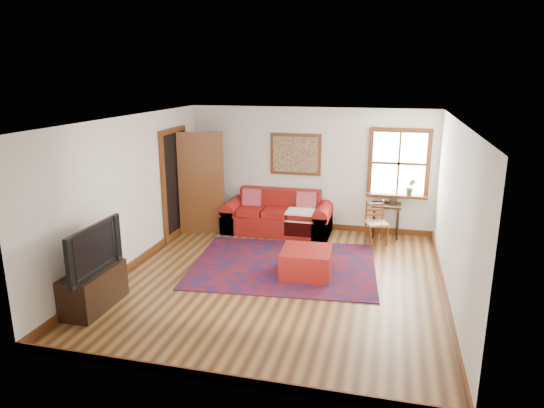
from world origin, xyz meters
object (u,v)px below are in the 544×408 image
(red_leather_sofa, at_px, (278,218))
(red_ottoman, at_px, (306,262))
(side_table, at_px, (386,210))
(media_cabinet, at_px, (94,289))
(ladder_back_chair, at_px, (376,221))

(red_leather_sofa, relative_size, red_ottoman, 2.79)
(red_ottoman, distance_m, side_table, 2.59)
(side_table, bearing_deg, red_ottoman, -117.54)
(side_table, relative_size, media_cabinet, 0.66)
(red_leather_sofa, distance_m, media_cabinet, 4.22)
(side_table, bearing_deg, ladder_back_chair, -112.99)
(red_ottoman, relative_size, side_table, 1.16)
(red_leather_sofa, bearing_deg, side_table, 5.37)
(red_leather_sofa, bearing_deg, red_ottoman, -65.17)
(ladder_back_chair, xyz_separation_m, media_cabinet, (-3.65, -3.64, -0.16))
(red_ottoman, bearing_deg, ladder_back_chair, 57.95)
(red_leather_sofa, bearing_deg, ladder_back_chair, -6.58)
(red_ottoman, relative_size, media_cabinet, 0.77)
(red_ottoman, height_order, side_table, side_table)
(side_table, xyz_separation_m, media_cabinet, (-3.83, -4.07, -0.27))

